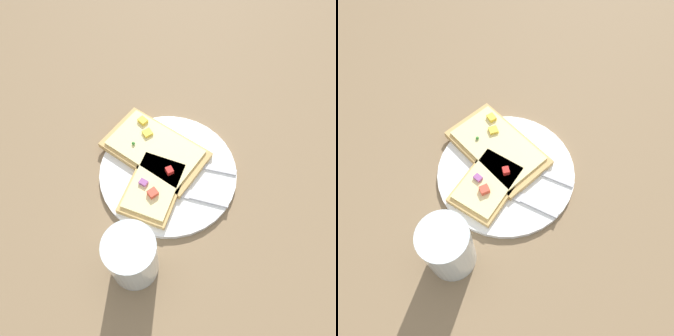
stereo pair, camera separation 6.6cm
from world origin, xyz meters
TOP-DOWN VIEW (x-y plane):
  - ground_plane at (0.00, 0.00)m, footprint 4.00×4.00m
  - plate at (0.00, 0.00)m, footprint 0.28×0.28m
  - fork at (0.00, 0.03)m, footprint 0.18×0.14m
  - knife at (0.06, -0.01)m, footprint 0.18×0.13m
  - pizza_slice_main at (-0.05, 0.01)m, footprint 0.23×0.17m
  - pizza_slice_corner at (0.02, -0.05)m, footprint 0.16×0.17m
  - crumb_scatter at (0.03, -0.05)m, footprint 0.12×0.15m
  - drinking_glass at (0.11, -0.17)m, footprint 0.08×0.08m

SIDE VIEW (x-z plane):
  - ground_plane at x=0.00m, z-range 0.00..0.00m
  - plate at x=0.00m, z-range 0.00..0.01m
  - fork at x=0.00m, z-range 0.01..0.02m
  - knife at x=0.06m, z-range 0.01..0.02m
  - crumb_scatter at x=0.03m, z-range 0.01..0.02m
  - pizza_slice_main at x=-0.05m, z-range 0.01..0.04m
  - pizza_slice_corner at x=0.02m, z-range 0.01..0.04m
  - drinking_glass at x=0.11m, z-range 0.00..0.13m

